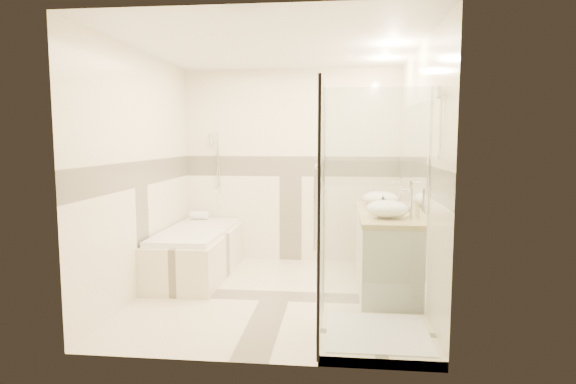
# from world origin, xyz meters

# --- Properties ---
(room) EXTENTS (2.82, 3.02, 2.52)m
(room) POSITION_xyz_m (0.06, 0.01, 1.26)
(room) COLOR beige
(room) RESTS_ON ground
(bathtub) EXTENTS (0.75, 1.70, 0.56)m
(bathtub) POSITION_xyz_m (-1.02, 0.65, 0.31)
(bathtub) COLOR beige
(bathtub) RESTS_ON ground
(vanity) EXTENTS (0.58, 1.62, 0.85)m
(vanity) POSITION_xyz_m (1.12, 0.30, 0.43)
(vanity) COLOR white
(vanity) RESTS_ON ground
(shower_enclosure) EXTENTS (0.96, 0.93, 2.04)m
(shower_enclosure) POSITION_xyz_m (0.83, -0.97, 0.51)
(shower_enclosure) COLOR beige
(shower_enclosure) RESTS_ON ground
(vessel_sink_near) EXTENTS (0.42, 0.42, 0.17)m
(vessel_sink_near) POSITION_xyz_m (1.10, 0.77, 0.93)
(vessel_sink_near) COLOR white
(vessel_sink_near) RESTS_ON vanity
(vessel_sink_far) EXTENTS (0.42, 0.42, 0.17)m
(vessel_sink_far) POSITION_xyz_m (1.10, -0.07, 0.93)
(vessel_sink_far) COLOR white
(vessel_sink_far) RESTS_ON vanity
(faucet_near) EXTENTS (0.12, 0.03, 0.29)m
(faucet_near) POSITION_xyz_m (1.32, 0.77, 1.02)
(faucet_near) COLOR silver
(faucet_near) RESTS_ON vanity
(faucet_far) EXTENTS (0.12, 0.03, 0.28)m
(faucet_far) POSITION_xyz_m (1.32, -0.07, 1.01)
(faucet_far) COLOR silver
(faucet_far) RESTS_ON vanity
(amenity_bottle_a) EXTENTS (0.08, 0.08, 0.15)m
(amenity_bottle_a) POSITION_xyz_m (1.10, 0.17, 0.93)
(amenity_bottle_a) COLOR black
(amenity_bottle_a) RESTS_ON vanity
(amenity_bottle_b) EXTENTS (0.14, 0.14, 0.15)m
(amenity_bottle_b) POSITION_xyz_m (1.10, 0.43, 0.92)
(amenity_bottle_b) COLOR black
(amenity_bottle_b) RESTS_ON vanity
(folded_towels) EXTENTS (0.21, 0.30, 0.09)m
(folded_towels) POSITION_xyz_m (1.10, 1.01, 0.89)
(folded_towels) COLOR white
(folded_towels) RESTS_ON vanity
(rolled_towel) EXTENTS (0.23, 0.10, 0.10)m
(rolled_towel) POSITION_xyz_m (-1.18, 1.30, 0.61)
(rolled_towel) COLOR white
(rolled_towel) RESTS_ON bathtub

